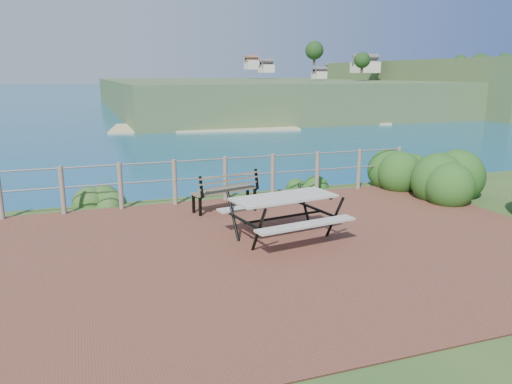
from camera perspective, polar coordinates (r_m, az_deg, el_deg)
ground at (r=8.37m, az=2.91°, el=-6.38°), size 10.00×7.00×0.12m
ocean at (r=207.32m, az=-19.06°, el=11.90°), size 1200.00×1200.00×0.00m
safety_railing at (r=11.27m, az=-3.53°, el=1.83°), size 9.40×0.10×1.00m
distant_bay at (r=274.00m, az=20.97°, el=11.62°), size 290.00×232.36×24.00m
picnic_table at (r=8.63m, az=3.18°, el=-2.38°), size 1.89×1.55×0.76m
park_bench at (r=10.50m, az=-3.59°, el=0.82°), size 1.51×0.76×0.83m
shrub_right_front at (r=12.26m, az=21.93°, el=-0.94°), size 1.47×1.47×2.09m
shrub_right_edge at (r=13.28m, az=16.74°, el=0.52°), size 1.16×1.16×1.65m
shrub_lip_west at (r=11.56m, az=-17.33°, el=-1.40°), size 0.86×0.86×0.64m
shrub_lip_east at (r=12.94m, az=5.70°, el=0.69°), size 0.74×0.74×0.48m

